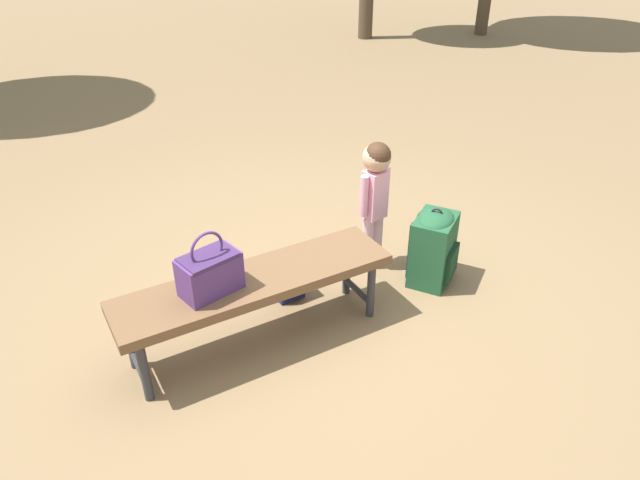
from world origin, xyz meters
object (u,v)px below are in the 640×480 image
park_bench (256,286)px  backpack_large (433,245)px  child_standing (375,187)px  backpack_small (288,278)px  handbag (210,272)px

park_bench → backpack_large: 1.28m
child_standing → backpack_small: bearing=167.0°
park_bench → handbag: (-0.25, 0.07, 0.18)m
handbag → backpack_large: (1.46, -0.46, -0.30)m
child_standing → backpack_large: bearing=-71.4°
child_standing → backpack_small: child_standing is taller
backpack_large → backpack_small: backpack_large is taller
backpack_large → backpack_small: 0.99m
backpack_large → backpack_small: bearing=145.1°
child_standing → backpack_large: size_ratio=1.68×
child_standing → backpack_large: child_standing is taller
child_standing → backpack_large: 0.55m
handbag → child_standing: (1.33, -0.05, 0.04)m
park_bench → handbag: handbag is taller
handbag → park_bench: bearing=-16.1°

